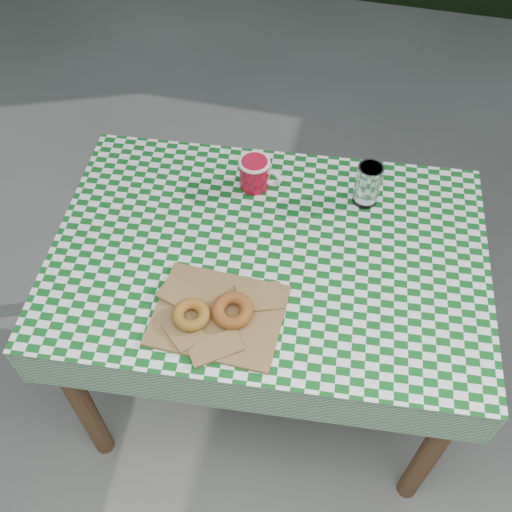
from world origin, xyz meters
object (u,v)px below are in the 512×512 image
at_px(table, 266,327).
at_px(paper_bag, 218,314).
at_px(drinking_glass, 368,184).
at_px(coffee_mug, 254,173).

relative_size(table, paper_bag, 3.67).
bearing_deg(drinking_glass, coffee_mug, -177.17).
bearing_deg(table, coffee_mug, 107.00).
distance_m(table, coffee_mug, 0.49).
distance_m(table, drinking_glass, 0.55).
bearing_deg(coffee_mug, table, -60.55).
distance_m(coffee_mug, drinking_glass, 0.32).
bearing_deg(drinking_glass, table, -132.49).
bearing_deg(paper_bag, drinking_glass, 57.51).
height_order(paper_bag, coffee_mug, coffee_mug).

